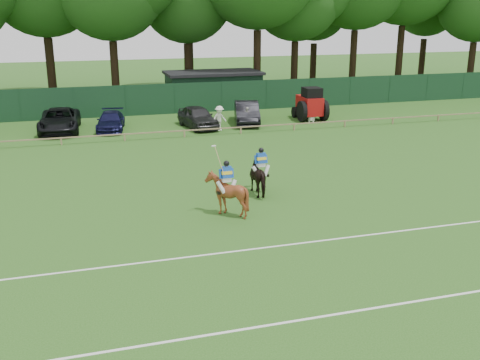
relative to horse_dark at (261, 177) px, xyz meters
name	(u,v)px	position (x,y,z in m)	size (l,w,h in m)	color
ground	(250,238)	(-2.10, -4.97, -0.84)	(160.00, 160.00, 0.00)	#1E4C14
horse_dark	(261,177)	(0.00, 0.00, 0.00)	(0.91, 2.00, 1.69)	black
horse_chestnut	(227,194)	(-2.26, -2.22, 0.08)	(1.49, 1.67, 1.84)	brown
suv_black	(59,120)	(-9.21, 17.31, -0.04)	(2.68, 5.81, 1.62)	black
sedan_navy	(111,121)	(-5.71, 16.78, -0.19)	(1.82, 4.48, 1.30)	#111237
hatch_grey	(198,117)	(0.47, 15.86, -0.05)	(1.87, 4.64, 1.58)	#29292B
estate_black	(247,113)	(4.37, 16.38, -0.02)	(1.74, 5.00, 1.65)	black
spectator_left	(219,118)	(1.73, 14.45, 0.04)	(1.14, 0.66, 1.77)	white
spectator_mid	(247,117)	(3.99, 15.12, -0.11)	(0.86, 0.36, 1.47)	beige
spectator_right	(311,111)	(9.30, 15.53, -0.03)	(0.79, 0.52, 1.63)	white
rider_dark	(261,161)	(0.00, -0.01, 0.75)	(0.94, 0.39, 1.41)	silver
rider_chestnut	(227,176)	(-2.27, -2.23, 0.88)	(0.94, 0.57, 2.05)	silver
pitch_lines	(282,279)	(-2.10, -8.47, -0.84)	(60.00, 5.10, 0.01)	silver
pitch_rail	(170,132)	(-2.10, 13.03, -0.40)	(62.10, 0.10, 0.50)	#997F5B
perimeter_fence	(151,100)	(-2.10, 22.03, 0.41)	(92.08, 0.08, 2.50)	#14351E
utility_shed	(213,88)	(3.90, 25.03, 0.69)	(8.40, 4.40, 3.04)	#14331E
tree_row	(161,99)	(-0.10, 30.03, -0.84)	(96.00, 12.00, 21.00)	#26561C
tractor	(310,104)	(9.55, 16.37, 0.36)	(2.17, 3.08, 2.55)	#AE1010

